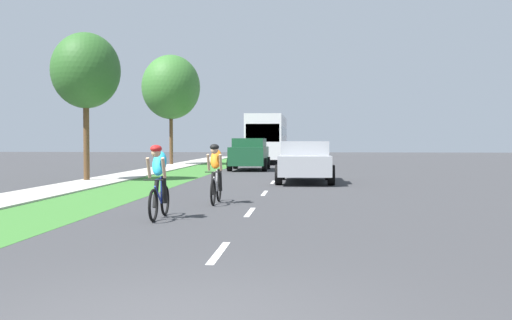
% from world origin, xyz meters
% --- Properties ---
extents(ground_plane, '(120.00, 120.00, 0.00)m').
position_xyz_m(ground_plane, '(0.00, 20.00, 0.00)').
color(ground_plane, '#38383A').
extents(grass_verge, '(2.60, 70.00, 0.01)m').
position_xyz_m(grass_verge, '(-4.72, 20.00, 0.00)').
color(grass_verge, '#38722D').
rests_on(grass_verge, ground_plane).
extents(sidewalk_concrete, '(2.00, 70.00, 0.10)m').
position_xyz_m(sidewalk_concrete, '(-7.02, 20.00, 0.00)').
color(sidewalk_concrete, '#B2ADA3').
rests_on(sidewalk_concrete, ground_plane).
extents(lane_markings_center, '(0.12, 52.71, 0.01)m').
position_xyz_m(lane_markings_center, '(0.00, 24.00, 0.00)').
color(lane_markings_center, white).
rests_on(lane_markings_center, ground_plane).
extents(cyclist_lead, '(0.42, 1.72, 1.58)m').
position_xyz_m(cyclist_lead, '(-1.82, 7.39, 0.81)').
color(cyclist_lead, black).
rests_on(cyclist_lead, ground_plane).
extents(cyclist_trailing, '(0.42, 1.72, 1.58)m').
position_xyz_m(cyclist_trailing, '(-1.08, 10.58, 0.81)').
color(cyclist_trailing, black).
rests_on(cyclist_trailing, ground_plane).
extents(pickup_silver, '(2.22, 5.10, 1.64)m').
position_xyz_m(pickup_silver, '(1.27, 18.83, 0.83)').
color(pickup_silver, '#A5A8AD').
rests_on(pickup_silver, ground_plane).
extents(suv_dark_green, '(2.15, 4.70, 1.79)m').
position_xyz_m(suv_dark_green, '(-1.85, 28.73, 0.95)').
color(suv_dark_green, '#194C2D').
rests_on(suv_dark_green, ground_plane).
extents(bus_white, '(2.78, 11.60, 3.48)m').
position_xyz_m(bus_white, '(-1.54, 40.66, 1.98)').
color(bus_white, silver).
rests_on(bus_white, ground_plane).
extents(sedan_red, '(1.98, 4.30, 1.52)m').
position_xyz_m(sedan_red, '(1.53, 57.32, 0.77)').
color(sedan_red, red).
rests_on(sedan_red, ground_plane).
extents(street_tree_near, '(2.80, 2.80, 6.07)m').
position_xyz_m(street_tree_near, '(-7.66, 18.89, 4.50)').
color(street_tree_near, brown).
rests_on(street_tree_near, ground_plane).
extents(street_tree_far, '(3.97, 3.97, 7.49)m').
position_xyz_m(street_tree_far, '(-7.84, 35.46, 5.30)').
color(street_tree_far, brown).
rests_on(street_tree_far, ground_plane).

